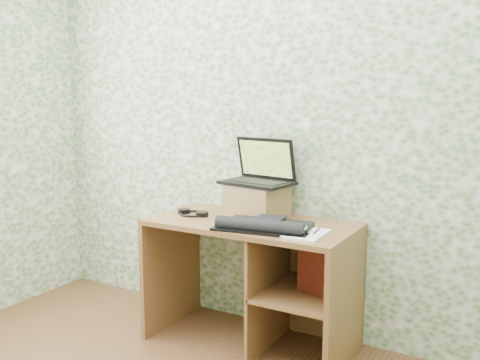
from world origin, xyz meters
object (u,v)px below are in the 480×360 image
Objects in this scene: riser at (257,200)px; keyboard at (265,225)px; laptop at (261,173)px; desk at (265,267)px; notepad at (306,234)px.

keyboard is at bearing -54.63° from riser.
riser is 0.17m from laptop.
desk is 0.56m from laptop.
notepad is (0.32, -0.15, 0.28)m from desk.
desk is 0.45m from notepad.
keyboard is (0.20, -0.28, -0.07)m from riser.
desk is at bearing -44.71° from riser.
notepad is at bearing -26.73° from laptop.
laptop is 0.83× the size of keyboard.
riser reaches higher than notepad.
keyboard is at bearing -178.08° from notepad.
notepad is (0.44, -0.27, -0.09)m from riser.
riser is at bearing 147.44° from notepad.
laptop is (-0.00, 0.04, 0.16)m from riser.
riser is at bearing -81.16° from laptop.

